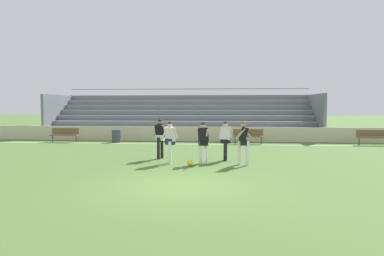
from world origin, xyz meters
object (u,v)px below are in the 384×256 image
(bench_near_wall_gap, at_px, (248,135))
(player_dark_trailing_run, at_px, (243,139))
(bleacher_stand, at_px, (183,115))
(player_white_on_ball, at_px, (225,137))
(soccer_ball, at_px, (190,163))
(player_dark_overlapping, at_px, (160,135))
(player_white_pressing_high, at_px, (170,138))
(bench_centre_sideline, at_px, (65,134))
(trash_bin, at_px, (116,136))
(bench_far_right, at_px, (373,136))
(player_dark_wide_right, at_px, (203,139))

(bench_near_wall_gap, height_order, player_dark_trailing_run, player_dark_trailing_run)
(bleacher_stand, xyz_separation_m, bench_near_wall_gap, (4.58, -4.77, -1.11))
(player_white_on_ball, xyz_separation_m, soccer_ball, (-1.34, -1.51, -0.88))
(bleacher_stand, height_order, soccer_ball, bleacher_stand)
(soccer_ball, bearing_deg, player_dark_overlapping, 129.90)
(player_white_on_ball, bearing_deg, player_white_pressing_high, -156.37)
(player_white_on_ball, bearing_deg, bench_centre_sideline, 146.36)
(player_dark_trailing_run, height_order, player_dark_overlapping, player_dark_overlapping)
(trash_bin, xyz_separation_m, player_white_on_ball, (6.93, -7.03, 0.59))
(player_dark_trailing_run, bearing_deg, soccer_ball, -167.80)
(bench_near_wall_gap, height_order, soccer_ball, bench_near_wall_gap)
(bench_centre_sideline, height_order, trash_bin, bench_centre_sideline)
(bench_far_right, height_order, soccer_ball, bench_far_right)
(bench_centre_sideline, xyz_separation_m, soccer_ball, (8.89, -8.32, -0.44))
(player_dark_overlapping, bearing_deg, bleacher_stand, 91.98)
(player_dark_wide_right, height_order, player_dark_overlapping, player_dark_overlapping)
(bench_near_wall_gap, relative_size, trash_bin, 2.26)
(player_white_pressing_high, xyz_separation_m, player_dark_wide_right, (1.32, 0.16, -0.03))
(bleacher_stand, bearing_deg, bench_centre_sideline, -145.76)
(bleacher_stand, height_order, bench_near_wall_gap, bleacher_stand)
(bleacher_stand, relative_size, player_dark_overlapping, 11.36)
(player_dark_trailing_run, relative_size, player_white_on_ball, 1.03)
(trash_bin, xyz_separation_m, player_dark_overlapping, (4.10, -6.75, 0.63))
(player_dark_overlapping, xyz_separation_m, soccer_ball, (1.49, -1.78, -0.92))
(bench_far_right, height_order, player_dark_trailing_run, player_dark_trailing_run)
(bench_centre_sideline, xyz_separation_m, player_dark_trailing_run, (10.94, -7.88, 0.47))
(trash_bin, bearing_deg, player_dark_overlapping, -58.76)
(bleacher_stand, height_order, bench_far_right, bleacher_stand)
(bench_far_right, relative_size, player_dark_wide_right, 1.10)
(player_white_pressing_high, height_order, player_white_on_ball, player_white_pressing_high)
(player_dark_overlapping, distance_m, soccer_ball, 2.50)
(player_white_pressing_high, bearing_deg, player_dark_overlapping, 117.06)
(trash_bin, height_order, player_dark_trailing_run, player_dark_trailing_run)
(trash_bin, xyz_separation_m, player_white_pressing_high, (4.73, -7.99, 0.60))
(bench_centre_sideline, relative_size, player_white_on_ball, 1.09)
(bench_far_right, bearing_deg, bench_near_wall_gap, 180.00)
(player_dark_wide_right, xyz_separation_m, soccer_ball, (-0.46, -0.71, -0.86))
(player_white_pressing_high, distance_m, player_white_on_ball, 2.41)
(trash_bin, bearing_deg, player_white_pressing_high, -59.39)
(bench_centre_sideline, distance_m, soccer_ball, 12.19)
(player_white_on_ball, bearing_deg, player_dark_wide_right, -137.77)
(player_dark_overlapping, relative_size, player_white_on_ball, 1.04)
(bench_near_wall_gap, bearing_deg, player_dark_trailing_run, -94.75)
(trash_bin, xyz_separation_m, player_dark_trailing_run, (7.63, -8.09, 0.62))
(bench_centre_sideline, relative_size, player_white_pressing_high, 1.07)
(player_dark_wide_right, xyz_separation_m, player_dark_trailing_run, (1.59, -0.27, 0.04))
(soccer_ball, bearing_deg, player_white_on_ball, 48.35)
(bench_centre_sideline, relative_size, player_dark_overlapping, 1.04)
(player_dark_trailing_run, distance_m, player_dark_overlapping, 3.78)
(player_dark_overlapping, relative_size, soccer_ball, 7.83)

